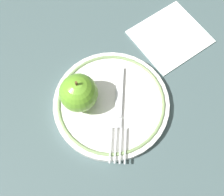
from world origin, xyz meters
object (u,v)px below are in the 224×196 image
Objects in this scene: napkin_folded at (170,36)px; apple_red_whole at (79,93)px; plate at (112,104)px; fork at (120,110)px.

apple_red_whole is at bearing -103.96° from napkin_folded.
plate is 1.56× the size of napkin_folded.
apple_red_whole reaches higher than napkin_folded.
apple_red_whole is 0.08m from fork.
plate is 0.18m from napkin_folded.
fork is 1.19× the size of napkin_folded.
fork reaches higher than plate.
apple_red_whole is 0.47× the size of fork.
fork reaches higher than napkin_folded.
plate is at bearing 32.10° from apple_red_whole.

